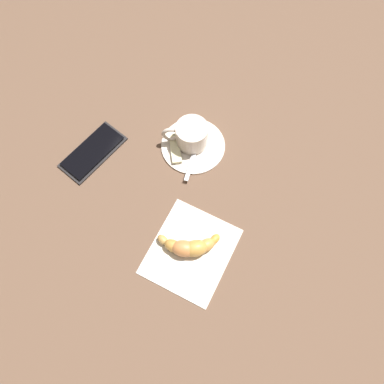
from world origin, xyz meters
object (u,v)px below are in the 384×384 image
teaspoon (197,143)px  napkin (191,251)px  sugar_packet (175,148)px  cell_phone (92,153)px  croissant (190,247)px  saucer (193,145)px  espresso_cup (191,135)px

teaspoon → napkin: size_ratio=0.83×
sugar_packet → cell_phone: (0.07, -0.17, -0.01)m
croissant → cell_phone: bearing=-113.9°
saucer → espresso_cup: (-0.01, -0.01, 0.03)m
teaspoon → sugar_packet: 0.05m
teaspoon → sugar_packet: size_ratio=2.02×
teaspoon → sugar_packet: bearing=-52.3°
napkin → cell_phone: cell_phone is taller
saucer → croissant: bearing=19.6°
croissant → espresso_cup: bearing=-159.2°
teaspoon → espresso_cup: bearing=-90.6°
espresso_cup → sugar_packet: size_ratio=1.37×
sugar_packet → croissant: (0.20, 0.11, 0.01)m
napkin → croissant: bearing=-129.9°
sugar_packet → napkin: bearing=0.2°
napkin → sugar_packet: bearing=-150.1°
napkin → cell_phone: (-0.13, -0.28, 0.00)m
croissant → cell_phone: (-0.12, -0.28, -0.01)m
saucer → espresso_cup: size_ratio=1.45×
cell_phone → espresso_cup: bearing=118.4°
saucer → espresso_cup: 0.03m
cell_phone → saucer: bearing=116.2°
teaspoon → cell_phone: (0.10, -0.21, -0.01)m
saucer → napkin: size_ratio=0.82×
teaspoon → cell_phone: teaspoon is taller
teaspoon → croissant: bearing=17.5°
espresso_cup → sugar_packet: bearing=-38.7°
saucer → sugar_packet: size_ratio=1.98×
sugar_packet → croissant: bearing=-0.2°
teaspoon → sugar_packet: teaspoon is taller
sugar_packet → cell_phone: sugar_packet is taller
sugar_packet → espresso_cup: bearing=111.7°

